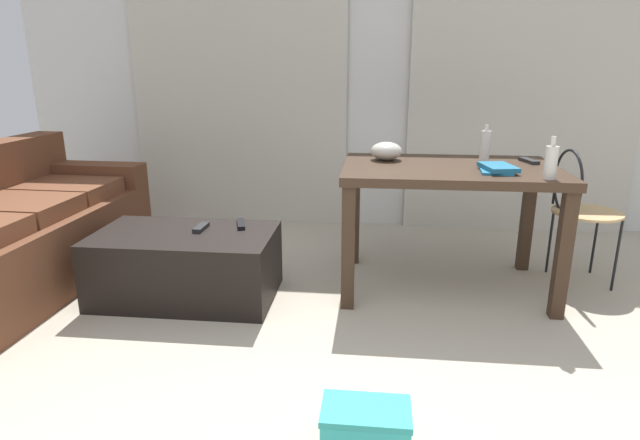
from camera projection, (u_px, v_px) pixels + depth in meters
name	position (u px, v px, depth m)	size (l,w,h in m)	color
ground_plane	(369.00, 335.00, 2.64)	(7.65, 7.65, 0.00)	#B2A893
wall_back	(378.00, 77.00, 4.20)	(5.83, 0.10, 2.40)	silver
curtains	(378.00, 99.00, 4.16)	(3.98, 0.03, 2.06)	beige
couch	(8.00, 236.00, 3.13)	(0.88, 1.86, 0.82)	brown
coffee_table	(186.00, 265.00, 3.03)	(1.01, 0.59, 0.39)	black
craft_table	(449.00, 184.00, 3.04)	(1.21, 0.80, 0.74)	#382619
wire_chair	(577.00, 201.00, 3.15)	(0.40, 0.41, 0.83)	tan
bottle_near	(551.00, 162.00, 2.64)	(0.06, 0.06, 0.21)	beige
bottle_far	(485.00, 146.00, 3.11)	(0.06, 0.06, 0.22)	beige
bowl	(386.00, 151.00, 3.18)	(0.19, 0.19, 0.11)	beige
book_stack	(497.00, 168.00, 2.84)	(0.20, 0.26, 0.04)	#1E668C
tv_remote_on_table	(529.00, 161.00, 3.11)	(0.05, 0.16, 0.02)	#232326
tv_remote_primary	(201.00, 227.00, 3.03)	(0.05, 0.15, 0.02)	#232326
tv_remote_secondary	(241.00, 224.00, 3.09)	(0.04, 0.18, 0.02)	black
shoebox	(365.00, 427.00, 1.85)	(0.31, 0.19, 0.16)	#33B2AD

